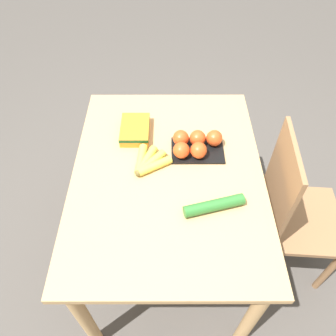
# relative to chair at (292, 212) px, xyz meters

# --- Properties ---
(ground_plane) EXTENTS (12.00, 12.00, 0.00)m
(ground_plane) POSITION_rel_chair_xyz_m (-0.03, -0.64, -0.49)
(ground_plane) COLOR #4C4742
(dining_table) EXTENTS (1.14, 0.87, 0.78)m
(dining_table) POSITION_rel_chair_xyz_m (-0.03, -0.64, 0.17)
(dining_table) COLOR tan
(dining_table) RESTS_ON ground_plane
(chair) EXTENTS (0.45, 0.43, 0.96)m
(chair) POSITION_rel_chair_xyz_m (0.00, 0.00, 0.00)
(chair) COLOR #8E6642
(chair) RESTS_ON ground_plane
(banana_bunch) EXTENTS (0.18, 0.17, 0.04)m
(banana_bunch) POSITION_rel_chair_xyz_m (-0.08, -0.73, 0.31)
(banana_bunch) COLOR brown
(banana_bunch) RESTS_ON dining_table
(tomato_pack) EXTENTS (0.17, 0.25, 0.09)m
(tomato_pack) POSITION_rel_chair_xyz_m (-0.17, -0.51, 0.33)
(tomato_pack) COLOR black
(tomato_pack) RESTS_ON dining_table
(carrot_bag) EXTENTS (0.20, 0.14, 0.05)m
(carrot_bag) POSITION_rel_chair_xyz_m (-0.29, -0.80, 0.32)
(carrot_bag) COLOR orange
(carrot_bag) RESTS_ON dining_table
(cucumber_near) EXTENTS (0.11, 0.26, 0.05)m
(cucumber_near) POSITION_rel_chair_xyz_m (0.17, -0.45, 0.31)
(cucumber_near) COLOR #2D702D
(cucumber_near) RESTS_ON dining_table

